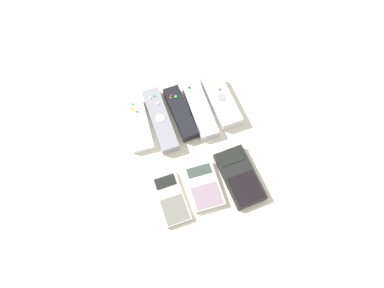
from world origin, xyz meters
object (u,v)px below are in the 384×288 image
at_px(remote_1, 160,120).
at_px(remote_2, 179,113).
at_px(remote_3, 199,106).
at_px(remote_4, 222,102).
at_px(calculator_1, 204,186).
at_px(calculator_0, 171,199).
at_px(remote_0, 138,126).
at_px(calculator_2, 240,176).

xyz_separation_m(remote_1, remote_2, (0.06, 0.00, 0.00)).
xyz_separation_m(remote_3, remote_4, (0.07, -0.01, 0.00)).
xyz_separation_m(remote_1, calculator_1, (0.05, -0.22, -0.01)).
bearing_deg(calculator_0, remote_0, 94.89).
bearing_deg(remote_1, remote_2, 2.47).
height_order(remote_4, calculator_0, remote_4).
bearing_deg(remote_4, calculator_0, -137.16).
xyz_separation_m(remote_1, calculator_2, (0.15, -0.22, -0.00)).
height_order(remote_3, remote_4, remote_4).
relative_size(remote_3, calculator_2, 1.24).
height_order(remote_0, calculator_2, same).
height_order(remote_1, remote_2, same).
distance_m(remote_1, calculator_2, 0.27).
height_order(remote_0, remote_3, remote_3).
height_order(remote_3, calculator_0, remote_3).
relative_size(remote_1, remote_2, 1.16).
height_order(remote_1, remote_3, remote_1).
relative_size(remote_0, remote_1, 0.80).
bearing_deg(calculator_2, remote_1, 120.09).
bearing_deg(remote_1, calculator_1, -77.36).
bearing_deg(remote_1, calculator_0, -100.29).
relative_size(calculator_0, calculator_1, 1.10).
bearing_deg(remote_3, remote_4, -5.50).
relative_size(remote_0, remote_2, 0.94).
height_order(remote_4, calculator_1, remote_4).
height_order(remote_0, remote_1, remote_1).
bearing_deg(remote_0, remote_3, 4.48).
bearing_deg(remote_1, remote_3, 3.54).
height_order(remote_2, calculator_2, remote_2).
bearing_deg(calculator_2, calculator_0, 176.34).
distance_m(remote_2, calculator_1, 0.22).
distance_m(remote_1, calculator_0, 0.23).
distance_m(remote_1, remote_4, 0.18).
xyz_separation_m(remote_1, remote_4, (0.18, 0.00, 0.00)).
distance_m(calculator_1, calculator_2, 0.10).
distance_m(remote_0, remote_1, 0.06).
xyz_separation_m(remote_4, calculator_0, (-0.22, -0.22, -0.01)).
bearing_deg(remote_1, remote_4, -0.33).
bearing_deg(calculator_2, remote_0, 129.25).
xyz_separation_m(remote_0, remote_1, (0.06, -0.00, 0.00)).
bearing_deg(calculator_1, calculator_2, -0.67).
relative_size(remote_3, remote_4, 1.24).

